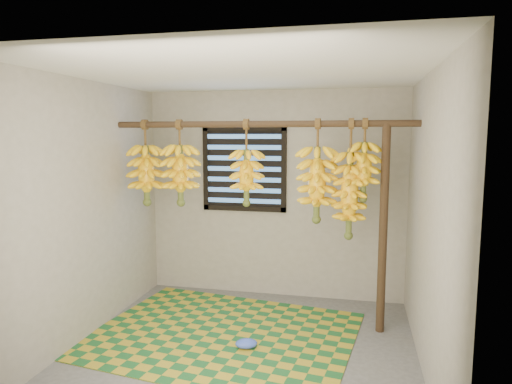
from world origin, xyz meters
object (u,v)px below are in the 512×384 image
(woven_mat, at_px, (222,334))
(banana_bunch_e, at_px, (317,184))
(support_post, at_px, (383,230))
(banana_bunch_b, at_px, (180,175))
(plastic_bag, at_px, (246,344))
(banana_bunch_c, at_px, (246,177))
(banana_bunch_a, at_px, (146,175))
(banana_bunch_d, at_px, (349,195))
(banana_bunch_f, at_px, (364,171))

(woven_mat, relative_size, banana_bunch_e, 2.44)
(support_post, distance_m, banana_bunch_b, 2.09)
(plastic_bag, relative_size, banana_bunch_c, 0.23)
(banana_bunch_a, height_order, banana_bunch_d, same)
(woven_mat, distance_m, banana_bunch_b, 1.64)
(banana_bunch_b, distance_m, banana_bunch_c, 0.70)
(banana_bunch_a, bearing_deg, banana_bunch_d, 0.00)
(support_post, bearing_deg, plastic_bag, -151.23)
(banana_bunch_b, height_order, banana_bunch_c, same)
(banana_bunch_f, bearing_deg, banana_bunch_c, -180.00)
(support_post, xyz_separation_m, plastic_bag, (-1.18, -0.65, -0.95))
(plastic_bag, bearing_deg, banana_bunch_f, 33.34)
(banana_bunch_e, height_order, banana_bunch_f, same)
(support_post, relative_size, plastic_bag, 10.11)
(banana_bunch_c, xyz_separation_m, banana_bunch_f, (1.14, 0.00, 0.08))
(support_post, height_order, banana_bunch_b, banana_bunch_b)
(woven_mat, height_order, banana_bunch_a, banana_bunch_a)
(support_post, relative_size, banana_bunch_a, 2.27)
(banana_bunch_b, bearing_deg, support_post, 0.00)
(support_post, relative_size, woven_mat, 0.83)
(banana_bunch_e, bearing_deg, support_post, 0.00)
(banana_bunch_b, distance_m, banana_bunch_d, 1.72)
(plastic_bag, distance_m, banana_bunch_f, 1.91)
(banana_bunch_d, bearing_deg, banana_bunch_a, 180.00)
(banana_bunch_b, height_order, banana_bunch_e, same)
(plastic_bag, bearing_deg, banana_bunch_b, 142.87)
(banana_bunch_c, bearing_deg, plastic_bag, -76.68)
(support_post, xyz_separation_m, banana_bunch_a, (-2.41, 0.00, 0.48))
(banana_bunch_d, relative_size, banana_bunch_f, 1.47)
(banana_bunch_b, bearing_deg, woven_mat, -36.29)
(woven_mat, height_order, plastic_bag, plastic_bag)
(support_post, distance_m, banana_bunch_a, 2.46)
(banana_bunch_d, xyz_separation_m, banana_bunch_e, (-0.31, 0.00, 0.10))
(woven_mat, distance_m, banana_bunch_c, 1.53)
(banana_bunch_c, height_order, banana_bunch_f, same)
(banana_bunch_b, xyz_separation_m, banana_bunch_d, (1.71, 0.00, -0.16))
(banana_bunch_b, xyz_separation_m, banana_bunch_e, (1.40, 0.00, -0.07))
(support_post, distance_m, banana_bunch_f, 0.59)
(banana_bunch_c, bearing_deg, banana_bunch_d, 0.00)
(woven_mat, xyz_separation_m, banana_bunch_c, (0.14, 0.41, 1.47))
(plastic_bag, xyz_separation_m, banana_bunch_f, (0.98, 0.65, 1.50))
(woven_mat, bearing_deg, banana_bunch_e, 26.15)
(woven_mat, bearing_deg, banana_bunch_d, 19.72)
(plastic_bag, relative_size, banana_bunch_b, 0.23)
(woven_mat, xyz_separation_m, banana_bunch_f, (1.28, 0.41, 1.55))
(banana_bunch_a, relative_size, banana_bunch_e, 0.89)
(plastic_bag, distance_m, banana_bunch_b, 1.79)
(plastic_bag, xyz_separation_m, banana_bunch_c, (-0.15, 0.65, 1.43))
(plastic_bag, height_order, banana_bunch_b, banana_bunch_b)
(plastic_bag, distance_m, banana_bunch_d, 1.67)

